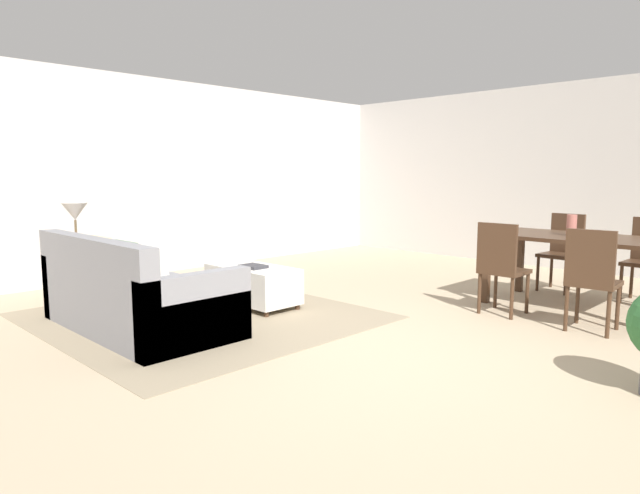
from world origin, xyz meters
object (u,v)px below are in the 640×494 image
side_table (78,264)px  vase_centerpiece (572,225)px  book_on_ottoman (253,266)px  dining_chair_far_left (563,247)px  ottoman_table (253,283)px  dining_chair_near_left (501,263)px  dining_table (577,245)px  table_lamp (75,214)px  dining_chair_near_right (592,275)px  couch (134,297)px

side_table → vase_centerpiece: (3.75, 3.54, 0.42)m
book_on_ottoman → dining_chair_far_left: bearing=58.6°
ottoman_table → dining_chair_near_left: dining_chair_near_left is taller
dining_table → dining_chair_far_left: size_ratio=1.83×
dining_chair_far_left → vase_centerpiece: vase_centerpiece is taller
ottoman_table → book_on_ottoman: size_ratio=3.98×
vase_centerpiece → table_lamp: bearing=-136.7°
dining_table → book_on_ottoman: size_ratio=6.47×
ottoman_table → dining_table: dining_table is taller
side_table → dining_chair_near_right: size_ratio=0.62×
dining_chair_near_right → ottoman_table: bearing=-153.4°
ottoman_table → dining_chair_far_left: bearing=57.0°
dining_chair_near_right → book_on_ottoman: (-2.82, -1.51, -0.08)m
side_table → dining_chair_far_left: (3.36, 4.40, 0.07)m
side_table → book_on_ottoman: 1.88m
dining_chair_near_left → couch: bearing=-127.1°
dining_chair_near_left → book_on_ottoman: 2.49m
dining_chair_near_right → vase_centerpiece: size_ratio=4.24×
couch → dining_chair_far_left: size_ratio=2.15×
ottoman_table → dining_chair_near_right: 3.26m
dining_table → dining_chair_near_left: (-0.42, -0.81, -0.15)m
dining_chair_near_left → dining_chair_near_right: size_ratio=1.00×
side_table → dining_chair_far_left: 5.53m
dining_table → vase_centerpiece: 0.21m
table_lamp → dining_chair_far_left: 5.55m
ottoman_table → side_table: side_table is taller
ottoman_table → dining_chair_far_left: 3.72m
side_table → vase_centerpiece: bearing=43.3°
side_table → dining_chair_far_left: bearing=52.6°
dining_chair_near_left → dining_chair_far_left: bearing=90.9°
book_on_ottoman → vase_centerpiece: bearing=44.8°
vase_centerpiece → book_on_ottoman: size_ratio=0.83×
dining_chair_near_right → side_table: bearing=-147.2°
couch → vase_centerpiece: 4.37m
dining_chair_near_right → book_on_ottoman: 3.20m
dining_chair_near_left → vase_centerpiece: 0.94m
dining_chair_near_left → book_on_ottoman: bearing=-142.1°
table_lamp → book_on_ottoman: table_lamp is taller
couch → book_on_ottoman: size_ratio=7.61×
side_table → couch: bearing=-1.0°
dining_chair_far_left → side_table: bearing=-127.4°
table_lamp → vase_centerpiece: table_lamp is taller
ottoman_table → vase_centerpiece: (2.41, 2.26, 0.63)m
dining_chair_near_left → side_table: bearing=-140.9°
dining_chair_far_left → couch: bearing=-115.1°
side_table → table_lamp: table_lamp is taller
table_lamp → dining_table: (3.81, 3.56, -0.31)m
ottoman_table → dining_table: bearing=42.7°
ottoman_table → table_lamp: (-1.34, -1.28, 0.74)m
dining_chair_near_left → dining_table: bearing=62.3°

